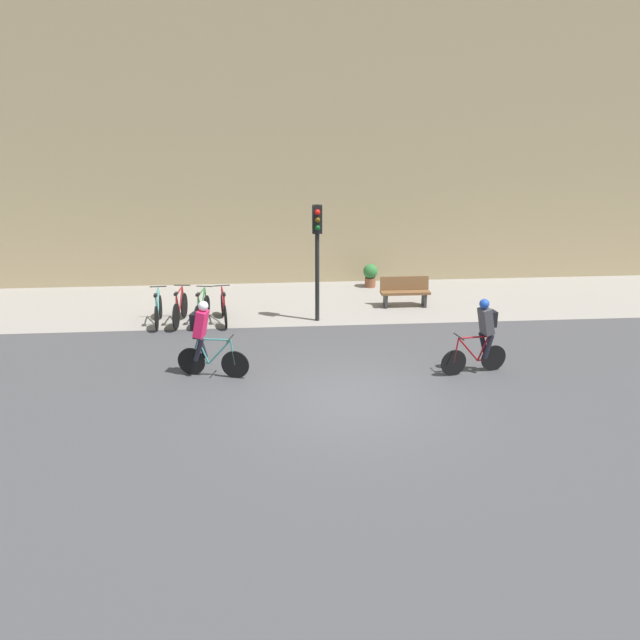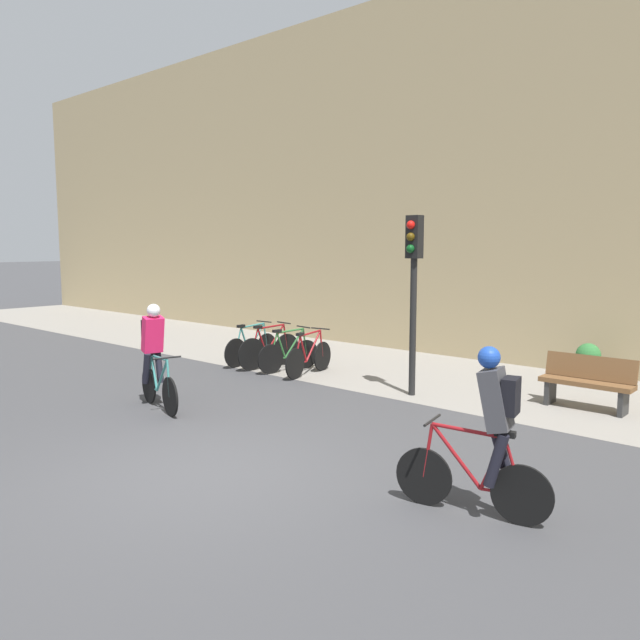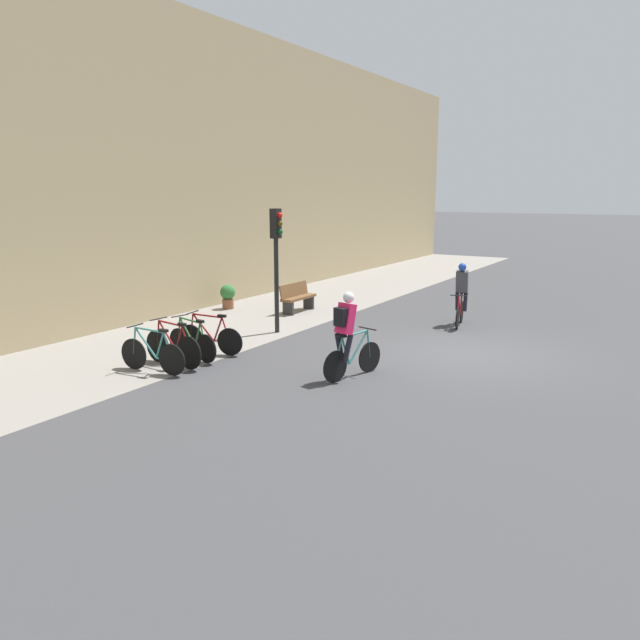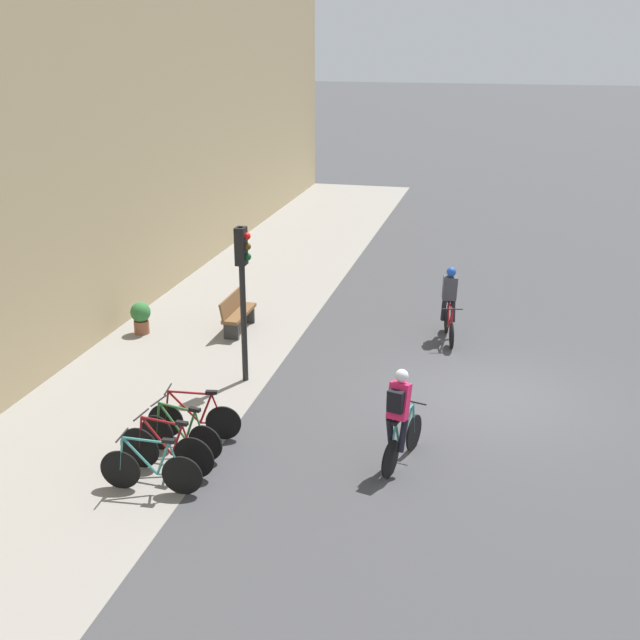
% 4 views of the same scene
% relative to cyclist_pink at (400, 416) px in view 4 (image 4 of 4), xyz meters
% --- Properties ---
extents(ground, '(200.00, 200.00, 0.00)m').
position_rel_cyclist_pink_xyz_m(ground, '(3.13, -1.38, -0.95)').
color(ground, '#3D3D3F').
extents(kerb_strip, '(44.00, 4.50, 0.01)m').
position_rel_cyclist_pink_xyz_m(kerb_strip, '(3.13, 5.37, -0.94)').
color(kerb_strip, gray).
rests_on(kerb_strip, ground).
extents(building_facade, '(44.00, 0.60, 8.97)m').
position_rel_cyclist_pink_xyz_m(building_facade, '(3.13, 7.92, 3.54)').
color(building_facade, tan).
rests_on(building_facade, ground).
extents(cyclist_pink, '(1.62, 0.59, 1.76)m').
position_rel_cyclist_pink_xyz_m(cyclist_pink, '(0.00, 0.00, 0.00)').
color(cyclist_pink, black).
rests_on(cyclist_pink, ground).
extents(cyclist_grey, '(1.59, 0.56, 1.75)m').
position_rel_cyclist_pink_xyz_m(cyclist_grey, '(6.19, -0.28, 0.00)').
color(cyclist_grey, black).
rests_on(cyclist_grey, ground).
extents(parked_bike_0, '(0.46, 1.68, 0.96)m').
position_rel_cyclist_pink_xyz_m(parked_bike_0, '(-1.65, 3.67, -0.55)').
color(parked_bike_0, black).
rests_on(parked_bike_0, ground).
extents(parked_bike_1, '(0.46, 1.71, 0.99)m').
position_rel_cyclist_pink_xyz_m(parked_bike_1, '(-1.05, 3.67, -0.53)').
color(parked_bike_1, black).
rests_on(parked_bike_1, ground).
extents(parked_bike_2, '(0.46, 1.58, 0.95)m').
position_rel_cyclist_pink_xyz_m(parked_bike_2, '(-0.45, 3.67, -0.56)').
color(parked_bike_2, black).
rests_on(parked_bike_2, ground).
extents(parked_bike_3, '(0.46, 1.67, 0.95)m').
position_rel_cyclist_pink_xyz_m(parked_bike_3, '(0.15, 3.67, -0.56)').
color(parked_bike_3, black).
rests_on(parked_bike_3, ground).
extents(traffic_light_pole, '(0.26, 0.30, 3.25)m').
position_rel_cyclist_pink_xyz_m(traffic_light_pole, '(2.76, 3.58, 1.32)').
color(traffic_light_pole, black).
rests_on(traffic_light_pole, ground).
extents(bench, '(1.48, 0.44, 0.89)m').
position_rel_cyclist_pink_xyz_m(bench, '(5.49, 4.71, -0.48)').
color(bench, brown).
rests_on(bench, ground).
extents(potted_plant, '(0.48, 0.48, 0.78)m').
position_rel_cyclist_pink_xyz_m(potted_plant, '(4.78, 6.89, -0.51)').
color(potted_plant, brown).
rests_on(potted_plant, ground).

